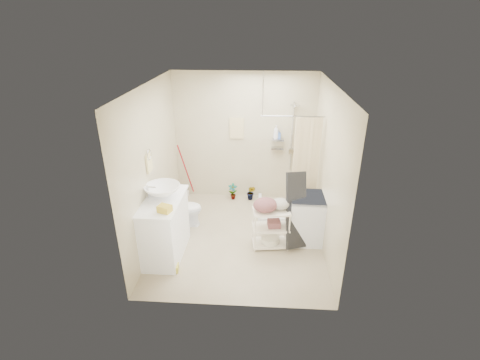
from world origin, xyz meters
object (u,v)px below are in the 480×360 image
object	(u,v)px
vanity	(163,227)
laundry_rack	(271,225)
toilet	(183,208)
washing_machine	(306,218)

from	to	relation	value
vanity	laundry_rack	size ratio (longest dim) A/B	1.37
vanity	laundry_rack	world-z (taller)	vanity
toilet	vanity	bearing A→B (deg)	168.64
vanity	laundry_rack	bearing A→B (deg)	11.48
vanity	laundry_rack	distance (m)	1.73
washing_machine	laundry_rack	distance (m)	0.65
toilet	laundry_rack	xyz separation A→B (m)	(1.58, -0.58, 0.07)
vanity	toilet	size ratio (longest dim) A/B	1.67
toilet	laundry_rack	distance (m)	1.68
toilet	washing_machine	bearing A→B (deg)	-102.61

